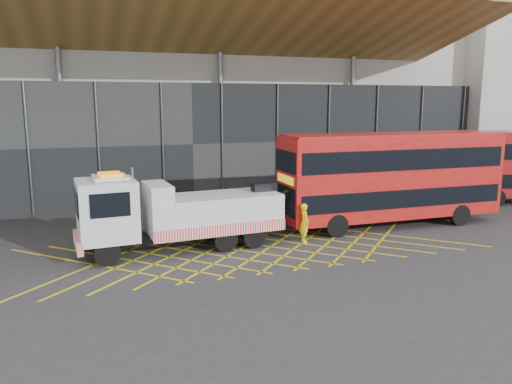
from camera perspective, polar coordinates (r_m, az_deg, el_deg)
name	(u,v)px	position (r m, az deg, el deg)	size (l,w,h in m)	color
ground_plane	(205,253)	(22.93, -5.89, -7.00)	(120.00, 120.00, 0.00)	#2B2C2E
road_markings	(255,248)	(23.57, -0.17, -6.44)	(21.56, 7.16, 0.01)	gold
construction_building	(171,73)	(40.37, -9.69, 13.27)	(55.00, 23.97, 18.00)	#999A94
east_building	(499,66)	(52.65, 26.06, 12.78)	(15.00, 12.00, 20.00)	gray
recovery_truck	(175,213)	(23.15, -9.22, -2.37)	(11.05, 3.20, 3.84)	black
bus_towed	(391,175)	(28.35, 15.22, 1.92)	(12.62, 3.12, 5.11)	#9E0F0C
worker	(304,223)	(24.46, 5.56, -3.54)	(0.70, 0.46, 1.93)	yellow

